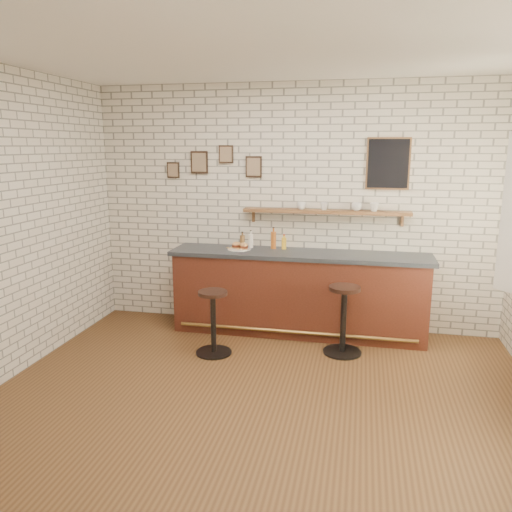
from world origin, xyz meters
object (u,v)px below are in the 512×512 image
object	(u,v)px
bitters_bottle_brown	(242,241)
shelf_cup_c	(357,207)
ciabatta_sandwich	(240,246)
bar_stool_right	(344,318)
bitters_bottle_white	(251,241)
bar_stool_left	(213,320)
shelf_cup_a	(301,206)
sandwich_plate	(239,249)
condiment_bottle_yellow	(284,243)
bar_counter	(298,293)
bitters_bottle_amber	(273,240)
shelf_cup_b	(324,206)
shelf_cup_d	(374,207)

from	to	relation	value
bitters_bottle_brown	shelf_cup_c	xyz separation A→B (m)	(1.38, 0.05, 0.46)
ciabatta_sandwich	bar_stool_right	xyz separation A→B (m)	(1.29, -0.53, -0.65)
bitters_bottle_brown	bitters_bottle_white	distance (m)	0.11
bitters_bottle_white	bar_stool_right	bearing A→B (deg)	-29.68
bar_stool_left	shelf_cup_a	distance (m)	1.76
bitters_bottle_white	shelf_cup_c	bearing A→B (deg)	2.11
sandwich_plate	condiment_bottle_yellow	size ratio (longest dim) A/B	1.53
sandwich_plate	bar_counter	bearing A→B (deg)	-0.68
bitters_bottle_brown	condiment_bottle_yellow	distance (m)	0.53
bitters_bottle_white	shelf_cup_a	distance (m)	0.76
bitters_bottle_brown	bar_stool_right	bearing A→B (deg)	-27.60
sandwich_plate	bitters_bottle_amber	world-z (taller)	bitters_bottle_amber
bar_stool_right	shelf_cup_c	xyz separation A→B (m)	(0.08, 0.73, 1.14)
sandwich_plate	bitters_bottle_brown	world-z (taller)	bitters_bottle_brown
shelf_cup_b	shelf_cup_c	distance (m)	0.38
bar_stool_left	shelf_cup_b	bearing A→B (deg)	43.31
sandwich_plate	bitters_bottle_white	world-z (taller)	bitters_bottle_white
sandwich_plate	shelf_cup_c	distance (m)	1.49
shelf_cup_d	bitters_bottle_amber	bearing A→B (deg)	-178.37
bitters_bottle_amber	shelf_cup_b	bearing A→B (deg)	4.43
bitters_bottle_white	shelf_cup_b	bearing A→B (deg)	3.01
bar_stool_left	shelf_cup_d	distance (m)	2.29
sandwich_plate	bar_stool_right	size ratio (longest dim) A/B	0.37
ciabatta_sandwich	bitters_bottle_white	bearing A→B (deg)	55.19
bitters_bottle_amber	bar_stool_left	size ratio (longest dim) A/B	0.38
sandwich_plate	bitters_bottle_amber	xyz separation A→B (m)	(0.40, 0.15, 0.10)
condiment_bottle_yellow	shelf_cup_b	world-z (taller)	shelf_cup_b
bitters_bottle_brown	condiment_bottle_yellow	world-z (taller)	bitters_bottle_brown
bitters_bottle_amber	bar_stool_right	size ratio (longest dim) A/B	0.35
bar_counter	shelf_cup_d	size ratio (longest dim) A/B	29.01
bar_stool_right	shelf_cup_b	xyz separation A→B (m)	(-0.30, 0.73, 1.13)
bitters_bottle_white	bar_stool_left	size ratio (longest dim) A/B	0.31
bitters_bottle_white	shelf_cup_c	xyz separation A→B (m)	(1.27, 0.05, 0.45)
bitters_bottle_amber	shelf_cup_d	world-z (taller)	shelf_cup_d
bar_counter	shelf_cup_d	xyz separation A→B (m)	(0.85, 0.20, 1.04)
ciabatta_sandwich	shelf_cup_b	bearing A→B (deg)	10.95
shelf_cup_d	sandwich_plate	bearing A→B (deg)	-173.73
bar_counter	shelf_cup_c	size ratio (longest dim) A/B	25.98
bitters_bottle_brown	bar_stool_left	bearing A→B (deg)	-95.53
bar_stool_left	bar_stool_right	world-z (taller)	bar_stool_right
sandwich_plate	shelf_cup_a	distance (m)	0.92
condiment_bottle_yellow	bitters_bottle_brown	bearing A→B (deg)	180.00
shelf_cup_a	bar_stool_left	bearing A→B (deg)	-135.59
sandwich_plate	bar_stool_left	distance (m)	1.06
bar_counter	ciabatta_sandwich	xyz separation A→B (m)	(-0.73, 0.01, 0.55)
bitters_bottle_amber	bitters_bottle_white	bearing A→B (deg)	180.00
ciabatta_sandwich	condiment_bottle_yellow	distance (m)	0.54
shelf_cup_a	shelf_cup_d	distance (m)	0.86
shelf_cup_c	shelf_cup_d	bearing A→B (deg)	-71.28
bar_stool_left	bar_counter	bearing A→B (deg)	45.05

